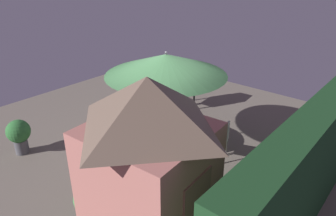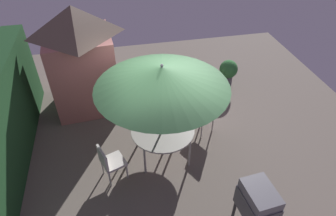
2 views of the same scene
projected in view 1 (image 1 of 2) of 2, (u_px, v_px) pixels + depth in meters
The scene contains 10 objects.
ground_plane at pixel (154, 150), 7.72m from camera, with size 11.00×11.00×0.00m, color #6B6056.
hedge_backdrop at pixel (308, 168), 5.21m from camera, with size 5.84×0.52×2.19m.
garden_shed at pixel (150, 168), 4.58m from camera, with size 1.79×1.84×2.88m.
patio_table at pixel (166, 122), 7.52m from camera, with size 1.43×1.43×0.76m.
patio_umbrella at pixel (166, 64), 6.92m from camera, with size 2.74×2.74×2.45m.
bbq_grill at pixel (183, 82), 9.73m from camera, with size 0.74×0.56×1.20m.
chair_near_shed at pixel (221, 139), 7.19m from camera, with size 0.59×0.60×0.90m.
chair_far_side at pixel (114, 124), 7.88m from camera, with size 0.62×0.62×0.90m.
potted_plant_by_shed at pixel (96, 200), 5.36m from camera, with size 0.74×0.74×0.94m.
potted_plant_by_grill at pixel (19, 134), 7.41m from camera, with size 0.55×0.55×0.87m.
Camera 1 is at (4.79, 4.52, 4.18)m, focal length 33.55 mm.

